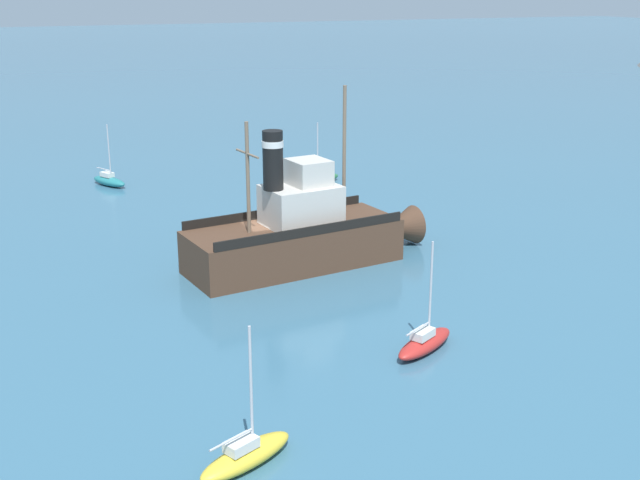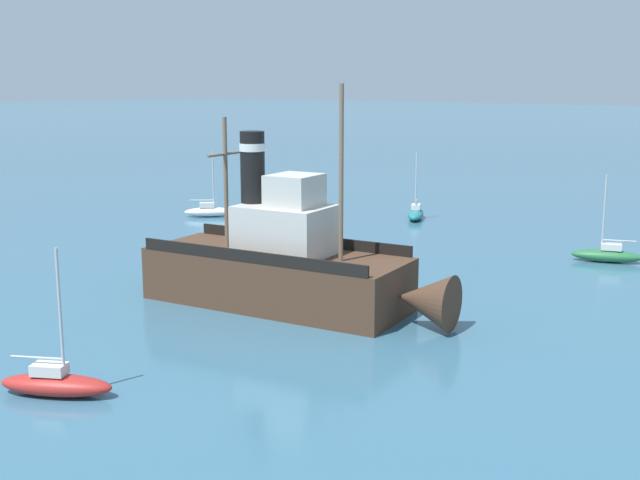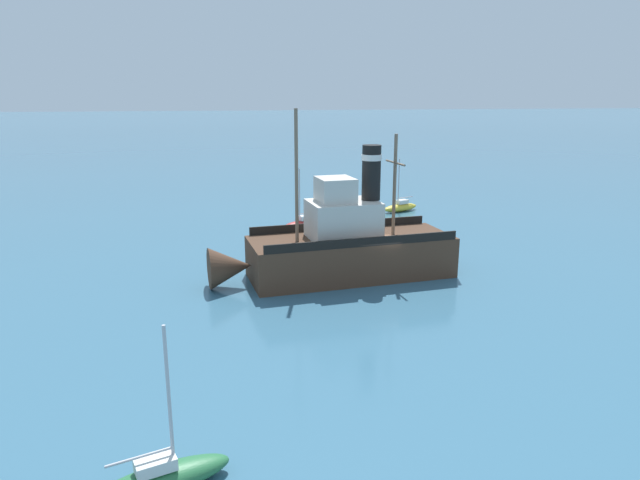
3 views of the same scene
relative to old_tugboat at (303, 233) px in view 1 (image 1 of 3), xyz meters
The scene contains 6 objects.
ground_plane 2.74m from the old_tugboat, 117.00° to the right, with size 600.00×600.00×0.00m, color #38667F.
old_tugboat is the anchor object (origin of this frame).
sailboat_teal 24.57m from the old_tugboat, 164.23° to the right, with size 3.91×2.62×4.90m.
sailboat_red 12.68m from the old_tugboat, ahead, with size 2.72×3.88×4.90m.
sailboat_green 19.75m from the old_tugboat, 152.96° to the left, with size 2.23×3.95×4.90m.
sailboat_yellow 20.16m from the old_tugboat, 28.38° to the right, with size 2.50×3.93×4.90m.
Camera 1 is at (40.51, -14.90, 15.08)m, focal length 45.00 mm.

